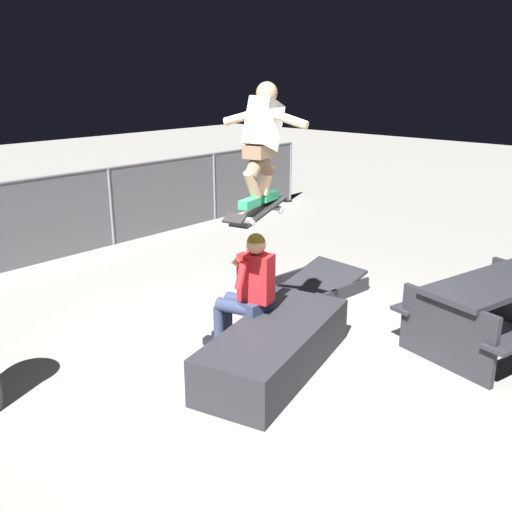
% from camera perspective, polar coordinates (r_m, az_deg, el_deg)
% --- Properties ---
extents(ground_plane, '(40.00, 40.00, 0.00)m').
position_cam_1_polar(ground_plane, '(6.05, 2.41, -9.90)').
color(ground_plane, gray).
extents(ledge_box_main, '(2.11, 1.24, 0.46)m').
position_cam_1_polar(ledge_box_main, '(5.71, 1.93, -9.10)').
color(ledge_box_main, '#28282D').
rests_on(ledge_box_main, ground).
extents(person_sitting_on_ledge, '(0.59, 0.79, 1.29)m').
position_cam_1_polar(person_sitting_on_ledge, '(5.89, -0.90, -3.05)').
color(person_sitting_on_ledge, '#2D3856').
rests_on(person_sitting_on_ledge, ground).
extents(skateboard, '(1.04, 0.41, 0.16)m').
position_cam_1_polar(skateboard, '(5.52, 0.33, 4.49)').
color(skateboard, black).
extents(skater_airborne, '(0.64, 0.88, 1.12)m').
position_cam_1_polar(skater_airborne, '(5.46, 0.64, 11.65)').
color(skater_airborne, '#2D9E66').
extents(kicker_ramp, '(1.22, 1.01, 0.37)m').
position_cam_1_polar(kicker_ramp, '(7.76, 6.01, -3.05)').
color(kicker_ramp, '#28282D').
rests_on(kicker_ramp, ground).
extents(picnic_table_back, '(1.96, 1.69, 0.75)m').
position_cam_1_polar(picnic_table_back, '(6.54, 22.63, -4.34)').
color(picnic_table_back, '#28282D').
rests_on(picnic_table_back, ground).
extents(fence_back, '(12.05, 0.05, 1.33)m').
position_cam_1_polar(fence_back, '(9.33, -20.34, 3.67)').
color(fence_back, slate).
rests_on(fence_back, ground).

